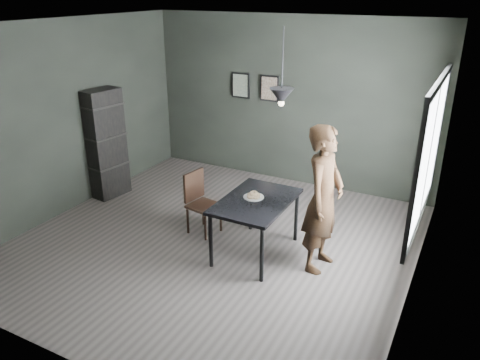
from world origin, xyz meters
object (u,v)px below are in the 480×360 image
at_px(cafe_table, 256,206).
at_px(shelf_unit, 106,144).
at_px(white_plate, 254,198).
at_px(pendant_lamp, 281,96).
at_px(woman, 323,199).
at_px(wood_chair, 199,198).

relative_size(cafe_table, shelf_unit, 0.69).
relative_size(white_plate, pendant_lamp, 0.27).
distance_m(cafe_table, woman, 0.86).
relative_size(wood_chair, pendant_lamp, 1.01).
height_order(wood_chair, shelf_unit, shelf_unit).
xyz_separation_m(woman, pendant_lamp, (-0.57, 0.01, 1.15)).
relative_size(cafe_table, pendant_lamp, 1.39).
distance_m(white_plate, wood_chair, 0.94).
height_order(cafe_table, woman, woman).
relative_size(cafe_table, white_plate, 5.22).
relative_size(wood_chair, shelf_unit, 0.50).
xyz_separation_m(cafe_table, shelf_unit, (-2.92, 0.55, 0.20)).
bearing_deg(wood_chair, cafe_table, -0.98).
xyz_separation_m(cafe_table, wood_chair, (-0.95, 0.18, -0.17)).
relative_size(woman, shelf_unit, 1.03).
relative_size(shelf_unit, pendant_lamp, 2.02).
height_order(woman, shelf_unit, woman).
xyz_separation_m(woman, shelf_unit, (-3.74, 0.46, -0.02)).
relative_size(white_plate, shelf_unit, 0.13).
height_order(white_plate, pendant_lamp, pendant_lamp).
bearing_deg(woman, pendant_lamp, 93.95).
xyz_separation_m(white_plate, wood_chair, (-0.90, 0.14, -0.26)).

